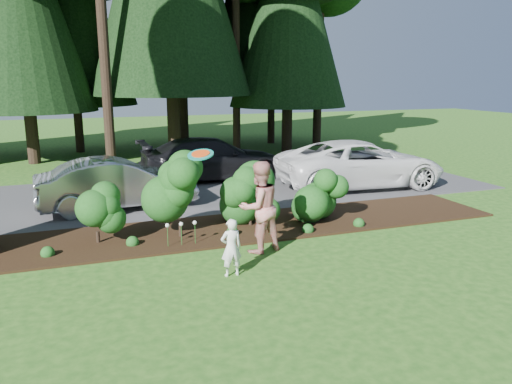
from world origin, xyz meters
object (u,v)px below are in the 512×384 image
at_px(car_white_suv, 360,164).
at_px(child, 231,248).
at_px(adult, 259,207).
at_px(car_dark_suv, 212,159).
at_px(frisbee, 201,154).
at_px(car_silver_wagon, 117,184).

xyz_separation_m(car_white_suv, child, (-6.29, -5.82, -0.26)).
relative_size(child, adult, 0.57).
relative_size(car_dark_suv, frisbee, 10.70).
height_order(car_white_suv, child, car_white_suv).
xyz_separation_m(car_white_suv, frisbee, (-6.78, -5.65, 1.48)).
distance_m(car_dark_suv, adult, 7.70).
relative_size(car_dark_suv, child, 4.68).
distance_m(car_silver_wagon, frisbee, 5.78).
height_order(car_white_suv, car_dark_suv, car_white_suv).
bearing_deg(car_silver_wagon, adult, -155.48).
distance_m(car_dark_suv, child, 8.93).
height_order(adult, frisbee, frisbee).
distance_m(car_white_suv, child, 8.57).
bearing_deg(car_dark_suv, frisbee, 163.21).
height_order(car_dark_suv, adult, adult).
bearing_deg(child, frisbee, -21.02).
xyz_separation_m(car_silver_wagon, frisbee, (1.06, -5.46, 1.55)).
bearing_deg(adult, frisbee, 18.27).
bearing_deg(car_dark_suv, adult, 171.66).
distance_m(car_silver_wagon, car_dark_suv, 4.70).
bearing_deg(car_dark_suv, child, 166.54).
xyz_separation_m(car_silver_wagon, adult, (2.51, -4.55, 0.23)).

